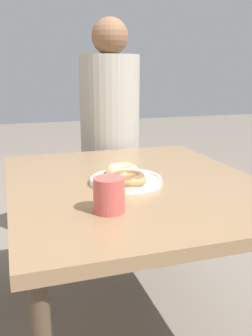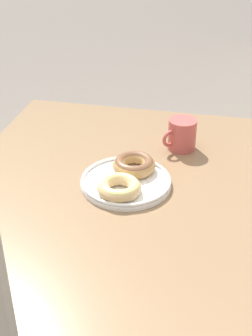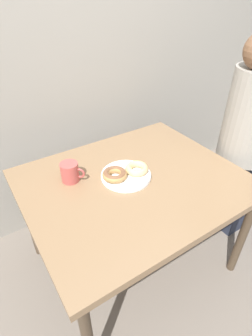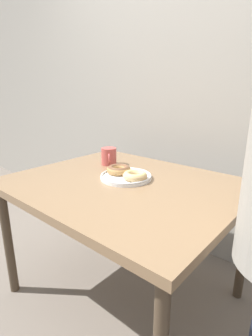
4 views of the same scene
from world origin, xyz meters
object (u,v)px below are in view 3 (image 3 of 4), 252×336
at_px(dining_table, 134,189).
at_px(coffee_mug, 70,172).
at_px(person_figure, 250,141).
at_px(donut_plate, 125,173).

bearing_deg(dining_table, coffee_mug, 147.95).
xyz_separation_m(dining_table, coffee_mug, (-0.29, 0.18, 0.12)).
height_order(dining_table, person_figure, person_figure).
bearing_deg(coffee_mug, dining_table, -32.05).
bearing_deg(dining_table, person_figure, -8.71).
bearing_deg(donut_plate, dining_table, -59.55).
height_order(donut_plate, person_figure, person_figure).
relative_size(dining_table, coffee_mug, 10.30).
xyz_separation_m(donut_plate, person_figure, (0.84, -0.17, 0.02)).
bearing_deg(person_figure, coffee_mug, 164.52).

